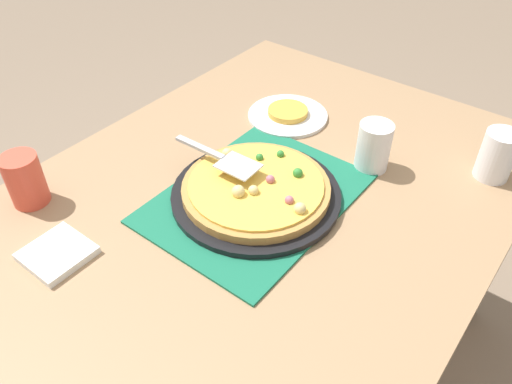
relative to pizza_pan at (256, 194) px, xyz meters
name	(u,v)px	position (x,y,z in m)	size (l,w,h in m)	color
ground_plane	(256,374)	(0.00, 0.00, -0.76)	(8.00, 8.00, 0.00)	#84705B
dining_table	(256,233)	(0.00, 0.00, -0.12)	(1.40, 1.00, 0.75)	#9E7A56
placemat	(256,198)	(0.00, 0.00, -0.01)	(0.48, 0.36, 0.01)	#196B4C
pizza_pan	(256,194)	(0.00, 0.00, 0.00)	(0.38, 0.38, 0.01)	black
pizza	(256,187)	(0.00, 0.00, 0.02)	(0.33, 0.33, 0.05)	#B78442
plate_near_left	(288,116)	(-0.33, -0.14, -0.01)	(0.22, 0.22, 0.01)	white
served_slice_left	(288,112)	(-0.33, -0.14, 0.01)	(0.11, 0.11, 0.02)	gold
cup_near	(374,147)	(-0.26, 0.15, 0.05)	(0.08, 0.08, 0.12)	white
cup_far	(497,155)	(-0.41, 0.39, 0.05)	(0.08, 0.08, 0.12)	white
cup_corner	(25,180)	(0.31, -0.39, 0.05)	(0.08, 0.08, 0.12)	#E04C38
pizza_server	(221,158)	(0.00, -0.10, 0.06)	(0.07, 0.23, 0.01)	silver
napkin_stack	(57,253)	(0.38, -0.20, -0.01)	(0.12, 0.12, 0.02)	white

